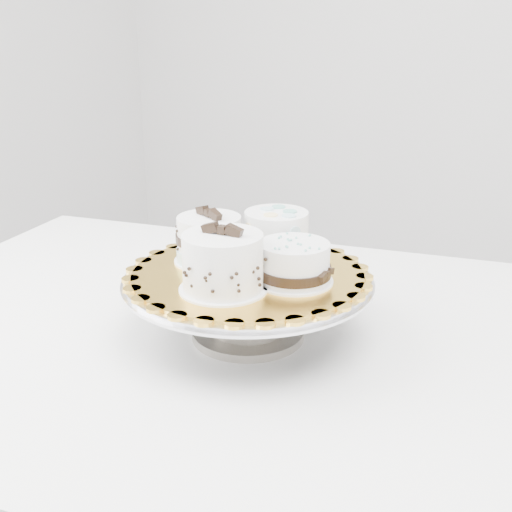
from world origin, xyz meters
The scene contains 7 objects.
table centered at (-0.09, 0.05, 0.68)m, with size 1.46×1.12×0.75m.
cake_stand centered at (-0.10, 0.03, 0.82)m, with size 0.36×0.36×0.10m.
cake_board centered at (-0.10, 0.03, 0.85)m, with size 0.33×0.33×0.00m, color yellow.
cake_swirl centered at (-0.09, -0.04, 0.89)m, with size 0.12×0.12×0.09m.
cake_banded centered at (-0.17, 0.04, 0.88)m, with size 0.12×0.12×0.09m.
cake_dots centered at (-0.09, 0.11, 0.89)m, with size 0.12×0.12×0.07m.
cake_ribbon centered at (-0.02, 0.03, 0.88)m, with size 0.11×0.11×0.06m.
Camera 1 is at (0.35, -0.70, 1.19)m, focal length 45.00 mm.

